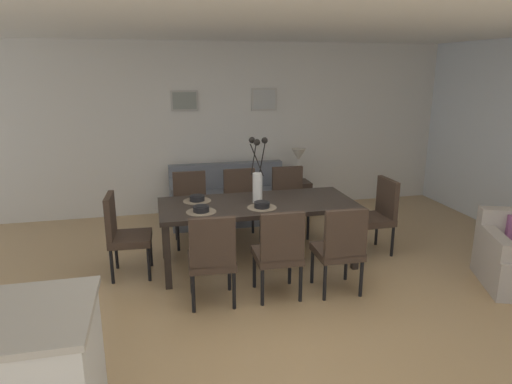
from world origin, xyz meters
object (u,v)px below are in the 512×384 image
Objects in this scene: dining_chair_near_right at (191,205)px; framed_picture_center at (264,100)px; sofa at (230,201)px; side_table at (297,197)px; dining_chair_far_left at (279,250)px; dining_chair_mid_right at (289,198)px; table_lamp at (298,158)px; framed_picture_left at (185,101)px; dining_chair_far_right at (241,201)px; centerpiece_vase at (258,178)px; bowl_near_left at (201,208)px; dining_chair_near_left at (212,255)px; dining_chair_head_east at (378,212)px; bowl_near_right at (197,198)px; dining_chair_mid_left at (340,246)px; dining_chair_head_west at (122,231)px; bowl_far_left at (262,204)px; dining_table at (258,208)px.

dining_chair_near_right is 2.29× the size of framed_picture_center.
side_table is (1.07, 0.00, -0.02)m from sofa.
dining_chair_far_left and dining_chair_mid_right have the same top height.
framed_picture_left reaches higher than table_lamp.
dining_chair_far_right is 1.25× the size of centerpiece_vase.
framed_picture_center reaches higher than dining_chair_near_right.
dining_chair_near_right is 1.25× the size of centerpiece_vase.
dining_chair_far_left is 2.29× the size of framed_picture_center.
centerpiece_vase is (0.69, -0.84, 0.51)m from dining_chair_near_right.
bowl_near_left is (-0.66, -0.21, -0.24)m from centerpiece_vase.
dining_chair_near_left is 1.00× the size of dining_chair_far_right.
dining_chair_near_right and dining_chair_mid_right have the same top height.
dining_chair_mid_right is at bearing -50.66° from sofa.
bowl_near_left is (-1.30, -1.06, 0.27)m from dining_chair_mid_right.
dining_chair_head_east is 5.41× the size of bowl_near_right.
dining_chair_far_right is 1.00× the size of dining_chair_mid_right.
centerpiece_vase is at bearing -105.86° from framed_picture_center.
framed_picture_left is (-1.24, 3.06, 1.23)m from dining_chair_mid_left.
dining_chair_mid_left is (1.32, -1.74, 0.00)m from dining_chair_near_right.
side_table is (2.53, 1.66, -0.25)m from dining_chair_head_west.
dining_chair_head_east is 3.26m from framed_picture_left.
bowl_far_left is at bearing -89.02° from dining_chair_far_right.
dining_chair_near_right and dining_chair_far_left have the same top height.
centerpiece_vase is 0.73m from bowl_near_right.
bowl_near_left is at bearing -131.97° from side_table.
table_lamp is at bearing 58.29° from centerpiece_vase.
dining_chair_far_left is 2.76m from table_lamp.
framed_picture_left reaches higher than dining_chair_mid_right.
table_lamp is at bearing 56.42° from dining_chair_near_left.
dining_chair_near_left is 1.00× the size of dining_chair_near_right.
centerpiece_vase is 0.32m from bowl_far_left.
dining_table is 2.39× the size of dining_chair_near_right.
framed_picture_left is at bearing 180.00° from framed_picture_center.
dining_chair_head_east is at bearing -20.79° from dining_chair_near_right.
dining_chair_near_right is 1.20m from centerpiece_vase.
dining_chair_far_left reaches higher than bowl_near_left.
dining_chair_far_right is 5.41× the size of bowl_near_right.
dining_chair_far_left and dining_chair_head_west have the same top height.
framed_picture_left is at bearing 163.88° from table_lamp.
dining_chair_mid_left is 3.29m from framed_picture_center.
bowl_near_right reaches higher than sofa.
dining_chair_mid_left is 1.27m from dining_chair_head_east.
framed_picture_left is (-0.58, 0.48, 1.46)m from sofa.
dining_chair_mid_right is 1.09m from sofa.
dining_chair_head_west is 5.41× the size of bowl_near_right.
sofa is 3.44× the size of table_lamp.
dining_chair_mid_right is (1.33, 0.01, 0.00)m from dining_chair_near_right.
sofa is at bearing 76.52° from dining_chair_near_left.
framed_picture_left is at bearing 88.87° from bowl_near_left.
centerpiece_vase is (-0.01, 0.86, 0.51)m from dining_chair_far_left.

